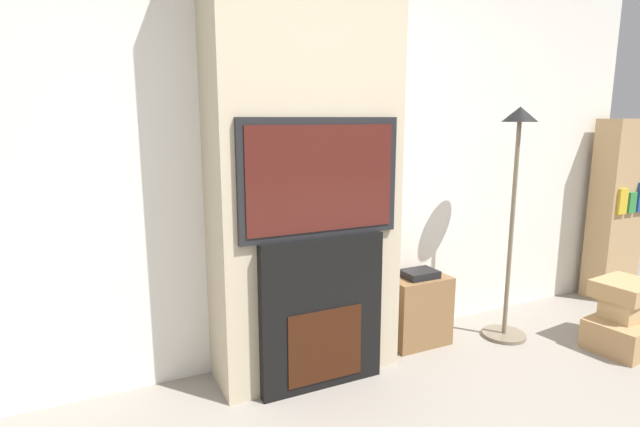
{
  "coord_description": "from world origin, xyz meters",
  "views": [
    {
      "loc": [
        -1.19,
        -0.86,
        1.55
      ],
      "look_at": [
        0.0,
        1.59,
        1.03
      ],
      "focal_mm": 28.0,
      "sensor_mm": 36.0,
      "label": 1
    }
  ],
  "objects_px": {
    "media_stand": "(416,308)",
    "bookshelf": "(616,209)",
    "box_stack": "(625,319)",
    "television": "(320,178)",
    "floor_lamp": "(514,191)",
    "fireplace": "(320,312)"
  },
  "relations": [
    {
      "from": "box_stack",
      "to": "media_stand",
      "type": "bearing_deg",
      "value": 150.79
    },
    {
      "from": "floor_lamp",
      "to": "bookshelf",
      "type": "bearing_deg",
      "value": 9.04
    },
    {
      "from": "fireplace",
      "to": "bookshelf",
      "type": "xyz_separation_m",
      "value": [
        2.96,
        0.24,
        0.33
      ]
    },
    {
      "from": "fireplace",
      "to": "bookshelf",
      "type": "distance_m",
      "value": 2.99
    },
    {
      "from": "television",
      "to": "bookshelf",
      "type": "height_order",
      "value": "television"
    },
    {
      "from": "media_stand",
      "to": "television",
      "type": "bearing_deg",
      "value": -165.51
    },
    {
      "from": "bookshelf",
      "to": "television",
      "type": "bearing_deg",
      "value": -175.35
    },
    {
      "from": "fireplace",
      "to": "television",
      "type": "relative_size",
      "value": 0.94
    },
    {
      "from": "television",
      "to": "media_stand",
      "type": "xyz_separation_m",
      "value": [
        0.85,
        0.22,
        -0.98
      ]
    },
    {
      "from": "television",
      "to": "floor_lamp",
      "type": "distance_m",
      "value": 1.48
    },
    {
      "from": "box_stack",
      "to": "television",
      "type": "bearing_deg",
      "value": 167.18
    },
    {
      "from": "bookshelf",
      "to": "box_stack",
      "type": "bearing_deg",
      "value": -140.76
    },
    {
      "from": "floor_lamp",
      "to": "media_stand",
      "type": "bearing_deg",
      "value": 161.24
    },
    {
      "from": "fireplace",
      "to": "box_stack",
      "type": "distance_m",
      "value": 2.15
    },
    {
      "from": "box_stack",
      "to": "bookshelf",
      "type": "height_order",
      "value": "bookshelf"
    },
    {
      "from": "floor_lamp",
      "to": "media_stand",
      "type": "relative_size",
      "value": 3.06
    },
    {
      "from": "fireplace",
      "to": "box_stack",
      "type": "xyz_separation_m",
      "value": [
        2.08,
        -0.48,
        -0.25
      ]
    },
    {
      "from": "floor_lamp",
      "to": "box_stack",
      "type": "bearing_deg",
      "value": -38.15
    },
    {
      "from": "bookshelf",
      "to": "floor_lamp",
      "type": "bearing_deg",
      "value": -170.96
    },
    {
      "from": "media_stand",
      "to": "bookshelf",
      "type": "height_order",
      "value": "bookshelf"
    },
    {
      "from": "fireplace",
      "to": "media_stand",
      "type": "bearing_deg",
      "value": 14.36
    },
    {
      "from": "media_stand",
      "to": "box_stack",
      "type": "bearing_deg",
      "value": -29.21
    }
  ]
}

